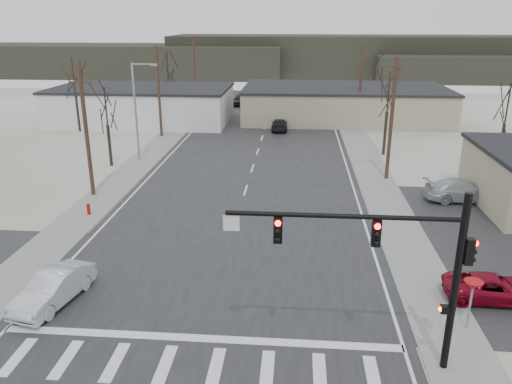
# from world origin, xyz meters

# --- Properties ---
(ground) EXTENTS (140.00, 140.00, 0.00)m
(ground) POSITION_xyz_m (0.00, 0.00, 0.00)
(ground) COLOR silver
(ground) RESTS_ON ground
(main_road) EXTENTS (18.00, 110.00, 0.05)m
(main_road) POSITION_xyz_m (0.00, 15.00, 0.02)
(main_road) COLOR black
(main_road) RESTS_ON ground
(cross_road) EXTENTS (90.00, 10.00, 0.04)m
(cross_road) POSITION_xyz_m (0.00, 0.00, 0.02)
(cross_road) COLOR black
(cross_road) RESTS_ON ground
(sidewalk_left) EXTENTS (3.00, 90.00, 0.06)m
(sidewalk_left) POSITION_xyz_m (-10.60, 20.00, 0.03)
(sidewalk_left) COLOR gray
(sidewalk_left) RESTS_ON ground
(sidewalk_right) EXTENTS (3.00, 90.00, 0.06)m
(sidewalk_right) POSITION_xyz_m (10.60, 20.00, 0.03)
(sidewalk_right) COLOR gray
(sidewalk_right) RESTS_ON ground
(traffic_signal_mast) EXTENTS (8.95, 0.43, 7.20)m
(traffic_signal_mast) POSITION_xyz_m (7.89, -6.20, 4.67)
(traffic_signal_mast) COLOR black
(traffic_signal_mast) RESTS_ON ground
(fire_hydrant) EXTENTS (0.24, 0.24, 0.87)m
(fire_hydrant) POSITION_xyz_m (-10.20, 8.00, 0.45)
(fire_hydrant) COLOR #A50C0C
(fire_hydrant) RESTS_ON ground
(yield_sign) EXTENTS (0.80, 0.80, 2.35)m
(yield_sign) POSITION_xyz_m (11.50, -3.50, 2.07)
(yield_sign) COLOR gray
(yield_sign) RESTS_ON ground
(building_left_far) EXTENTS (22.30, 12.30, 4.50)m
(building_left_far) POSITION_xyz_m (-16.00, 40.00, 2.26)
(building_left_far) COLOR silver
(building_left_far) RESTS_ON ground
(building_right_far) EXTENTS (26.30, 14.30, 4.30)m
(building_right_far) POSITION_xyz_m (10.00, 44.00, 2.15)
(building_right_far) COLOR tan
(building_right_far) RESTS_ON ground
(upole_left_b) EXTENTS (2.20, 0.30, 10.00)m
(upole_left_b) POSITION_xyz_m (-11.50, 12.00, 5.22)
(upole_left_b) COLOR #462F20
(upole_left_b) RESTS_ON ground
(upole_left_c) EXTENTS (2.20, 0.30, 10.00)m
(upole_left_c) POSITION_xyz_m (-11.50, 32.00, 5.22)
(upole_left_c) COLOR #462F20
(upole_left_c) RESTS_ON ground
(upole_left_d) EXTENTS (2.20, 0.30, 10.00)m
(upole_left_d) POSITION_xyz_m (-11.50, 52.00, 5.22)
(upole_left_d) COLOR #462F20
(upole_left_d) RESTS_ON ground
(upole_right_a) EXTENTS (2.20, 0.30, 10.00)m
(upole_right_a) POSITION_xyz_m (11.50, 18.00, 5.22)
(upole_right_a) COLOR #462F20
(upole_right_a) RESTS_ON ground
(upole_right_b) EXTENTS (2.20, 0.30, 10.00)m
(upole_right_b) POSITION_xyz_m (11.50, 40.00, 5.22)
(upole_right_b) COLOR #462F20
(upole_right_b) RESTS_ON ground
(streetlight_main) EXTENTS (2.40, 0.25, 9.00)m
(streetlight_main) POSITION_xyz_m (-10.80, 22.00, 5.09)
(streetlight_main) COLOR gray
(streetlight_main) RESTS_ON ground
(tree_left_near) EXTENTS (3.30, 3.30, 7.35)m
(tree_left_near) POSITION_xyz_m (-13.00, 20.00, 5.23)
(tree_left_near) COLOR black
(tree_left_near) RESTS_ON ground
(tree_right_mid) EXTENTS (3.74, 3.74, 8.33)m
(tree_right_mid) POSITION_xyz_m (12.50, 26.00, 5.93)
(tree_right_mid) COLOR black
(tree_right_mid) RESTS_ON ground
(tree_left_far) EXTENTS (3.96, 3.96, 8.82)m
(tree_left_far) POSITION_xyz_m (-14.00, 46.00, 6.28)
(tree_left_far) COLOR black
(tree_left_far) RESTS_ON ground
(tree_right_far) EXTENTS (3.52, 3.52, 7.84)m
(tree_right_far) POSITION_xyz_m (15.00, 52.00, 5.58)
(tree_right_far) COLOR black
(tree_right_far) RESTS_ON ground
(tree_lot) EXTENTS (3.52, 3.52, 7.84)m
(tree_lot) POSITION_xyz_m (22.00, 22.00, 5.58)
(tree_lot) COLOR black
(tree_lot) RESTS_ON ground
(tree_left_mid) EXTENTS (3.96, 3.96, 8.82)m
(tree_left_mid) POSITION_xyz_m (-22.00, 34.00, 6.28)
(tree_left_mid) COLOR black
(tree_left_mid) RESTS_ON ground
(hill_left) EXTENTS (70.00, 18.00, 7.00)m
(hill_left) POSITION_xyz_m (-35.00, 92.00, 3.50)
(hill_left) COLOR #333026
(hill_left) RESTS_ON ground
(hill_center) EXTENTS (80.00, 18.00, 9.00)m
(hill_center) POSITION_xyz_m (15.00, 96.00, 4.50)
(hill_center) COLOR #333026
(hill_center) RESTS_ON ground
(sedan_crossing) EXTENTS (2.54, 4.90, 1.54)m
(sedan_crossing) POSITION_xyz_m (-7.34, -3.00, 0.81)
(sedan_crossing) COLOR silver
(sedan_crossing) RESTS_ON main_road
(car_far_a) EXTENTS (1.91, 4.66, 1.35)m
(car_far_a) POSITION_xyz_m (1.82, 36.24, 0.72)
(car_far_a) COLOR black
(car_far_a) RESTS_ON main_road
(car_far_b) EXTENTS (2.10, 4.61, 1.54)m
(car_far_b) POSITION_xyz_m (-5.06, 53.84, 0.81)
(car_far_b) COLOR black
(car_far_b) RESTS_ON main_road
(car_parked_red) EXTENTS (4.55, 2.24, 1.24)m
(car_parked_red) POSITION_xyz_m (13.38, -1.00, 0.66)
(car_parked_red) COLOR maroon
(car_parked_red) RESTS_ON parking_lot
(car_parked_dark_a) EXTENTS (4.07, 2.90, 1.29)m
(car_parked_dark_a) POSITION_xyz_m (18.98, 12.63, 0.68)
(car_parked_dark_a) COLOR black
(car_parked_dark_a) RESTS_ON parking_lot
(car_parked_silver) EXTENTS (5.61, 2.60, 1.59)m
(car_parked_silver) POSITION_xyz_m (16.18, 13.00, 0.83)
(car_parked_silver) COLOR #AAAFB6
(car_parked_silver) RESTS_ON parking_lot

